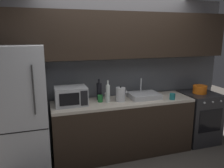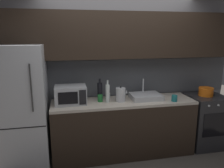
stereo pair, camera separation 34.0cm
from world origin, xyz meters
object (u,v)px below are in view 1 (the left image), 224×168
(refrigerator, at_px, (22,110))
(mug_green, at_px, (100,98))
(microwave, at_px, (71,96))
(cooking_pot, at_px, (200,89))
(oven_range, at_px, (198,117))
(kettle, at_px, (121,94))
(wine_bottle_dark, at_px, (99,91))
(mug_teal, at_px, (172,97))
(wine_bottle_clear, at_px, (108,93))
(mug_white, at_px, (107,96))

(refrigerator, xyz_separation_m, mug_green, (1.12, 0.03, 0.06))
(microwave, height_order, cooking_pot, microwave)
(oven_range, bearing_deg, kettle, -179.04)
(refrigerator, xyz_separation_m, oven_range, (2.95, -0.00, -0.44))
(kettle, relative_size, mug_green, 2.19)
(refrigerator, distance_m, wine_bottle_dark, 1.16)
(oven_range, height_order, mug_teal, mug_teal)
(wine_bottle_dark, bearing_deg, kettle, -31.27)
(wine_bottle_dark, bearing_deg, cooking_pot, -4.92)
(wine_bottle_clear, xyz_separation_m, cooking_pot, (1.69, 0.03, -0.07))
(mug_teal, bearing_deg, mug_white, 160.25)
(mug_white, bearing_deg, wine_bottle_dark, -176.44)
(mug_green, bearing_deg, mug_teal, -10.96)
(oven_range, distance_m, mug_white, 1.76)
(wine_bottle_dark, relative_size, wine_bottle_clear, 0.98)
(wine_bottle_dark, bearing_deg, microwave, -163.59)
(mug_white, xyz_separation_m, cooking_pot, (1.65, -0.16, 0.02))
(microwave, bearing_deg, mug_teal, -7.58)
(wine_bottle_clear, bearing_deg, mug_teal, -9.15)
(mug_green, bearing_deg, cooking_pot, -0.88)
(wine_bottle_clear, bearing_deg, kettle, -0.06)
(mug_teal, distance_m, cooking_pot, 0.70)
(kettle, xyz_separation_m, wine_bottle_clear, (-0.20, 0.00, 0.03))
(microwave, xyz_separation_m, cooking_pot, (2.24, -0.02, -0.07))
(cooking_pot, bearing_deg, oven_range, -3.43)
(mug_white, bearing_deg, wine_bottle_clear, -101.61)
(mug_white, bearing_deg, mug_green, -137.52)
(oven_range, relative_size, mug_teal, 9.20)
(oven_range, xyz_separation_m, kettle, (-1.51, -0.03, 0.56))
(wine_bottle_dark, bearing_deg, wine_bottle_clear, -62.96)
(microwave, xyz_separation_m, kettle, (0.76, -0.04, -0.03))
(microwave, height_order, mug_green, microwave)
(oven_range, distance_m, wine_bottle_clear, 1.81)
(wine_bottle_clear, relative_size, mug_teal, 3.50)
(refrigerator, bearing_deg, mug_teal, -4.84)
(microwave, distance_m, mug_teal, 1.59)
(microwave, distance_m, cooking_pot, 2.24)
(wine_bottle_clear, bearing_deg, microwave, 175.37)
(microwave, distance_m, wine_bottle_clear, 0.55)
(oven_range, distance_m, microwave, 2.34)
(oven_range, bearing_deg, mug_white, 174.44)
(refrigerator, height_order, wine_bottle_clear, refrigerator)
(mug_teal, bearing_deg, wine_bottle_dark, 162.79)
(wine_bottle_dark, distance_m, mug_teal, 1.17)
(mug_teal, xyz_separation_m, mug_green, (-1.13, 0.22, 0.01))
(oven_range, relative_size, cooking_pot, 3.71)
(cooking_pot, bearing_deg, kettle, -178.98)
(oven_range, xyz_separation_m, wine_bottle_clear, (-1.71, -0.02, 0.59))
(oven_range, height_order, cooking_pot, cooking_pot)
(refrigerator, distance_m, cooking_pot, 2.92)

